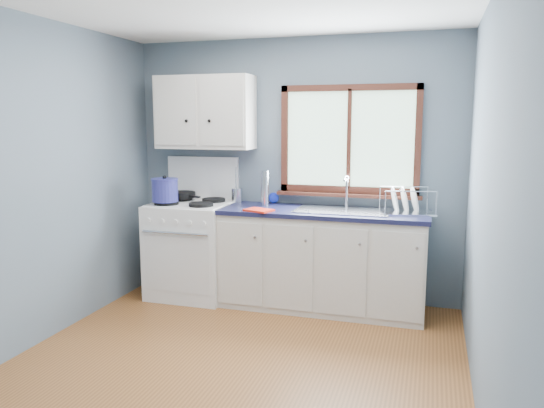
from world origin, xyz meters
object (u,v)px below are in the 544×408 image
(base_cabinets, at_px, (322,264))
(stockpot, at_px, (165,190))
(utensil_crock, at_px, (237,195))
(sink, at_px, (343,218))
(dish_rack, at_px, (406,206))
(gas_range, at_px, (192,246))
(skillet, at_px, (182,195))
(thermos, at_px, (265,188))

(base_cabinets, bearing_deg, stockpot, -172.74)
(base_cabinets, bearing_deg, utensil_crock, 166.85)
(sink, bearing_deg, dish_rack, 5.06)
(gas_range, relative_size, skillet, 3.12)
(skillet, height_order, dish_rack, dish_rack)
(utensil_crock, relative_size, dish_rack, 0.68)
(utensil_crock, bearing_deg, thermos, -19.66)
(skillet, distance_m, dish_rack, 2.19)
(sink, height_order, stockpot, sink)
(stockpot, height_order, dish_rack, stockpot)
(gas_range, distance_m, base_cabinets, 1.31)
(gas_range, xyz_separation_m, utensil_crock, (0.39, 0.23, 0.50))
(thermos, bearing_deg, stockpot, -162.50)
(skillet, distance_m, utensil_crock, 0.56)
(skillet, bearing_deg, utensil_crock, 35.72)
(gas_range, xyz_separation_m, sink, (1.49, 0.02, 0.37))
(skillet, bearing_deg, stockpot, -70.69)
(thermos, height_order, dish_rack, thermos)
(stockpot, xyz_separation_m, utensil_crock, (0.58, 0.40, -0.08))
(sink, bearing_deg, thermos, 172.81)
(stockpot, bearing_deg, dish_rack, 6.12)
(stockpot, relative_size, thermos, 0.96)
(stockpot, xyz_separation_m, dish_rack, (2.21, 0.24, -0.09))
(base_cabinets, height_order, utensil_crock, utensil_crock)
(skillet, relative_size, dish_rack, 0.85)
(stockpot, distance_m, thermos, 0.95)
(utensil_crock, distance_m, thermos, 0.36)
(utensil_crock, xyz_separation_m, dish_rack, (1.64, -0.17, -0.01))
(skillet, xyz_separation_m, dish_rack, (2.19, -0.06, -0.01))
(stockpot, bearing_deg, utensil_crock, 34.88)
(gas_range, relative_size, stockpot, 4.25)
(base_cabinets, relative_size, utensil_crock, 5.27)
(base_cabinets, distance_m, dish_rack, 0.92)
(sink, bearing_deg, base_cabinets, 179.87)
(thermos, bearing_deg, gas_range, -170.97)
(skillet, height_order, utensil_crock, utensil_crock)
(stockpot, distance_m, dish_rack, 2.23)
(sink, xyz_separation_m, utensil_crock, (-1.09, 0.21, 0.13))
(gas_range, height_order, thermos, gas_range)
(thermos, bearing_deg, dish_rack, -2.11)
(base_cabinets, height_order, dish_rack, dish_rack)
(stockpot, xyz_separation_m, thermos, (0.91, 0.29, 0.01))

